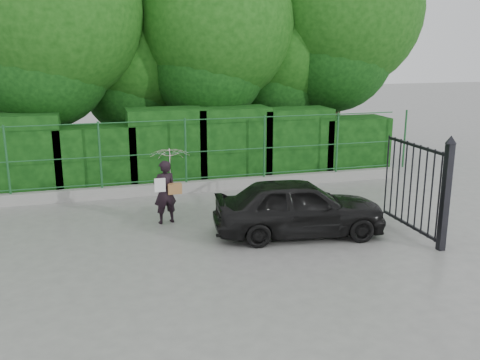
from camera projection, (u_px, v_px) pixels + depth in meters
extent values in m
plane|color=gray|center=(207.00, 252.00, 10.79)|extent=(80.00, 80.00, 0.00)
cube|color=#9E9E99|center=(172.00, 188.00, 14.95)|extent=(14.00, 0.25, 0.30)
cylinder|color=#1E582B|center=(7.00, 160.00, 13.58)|extent=(0.06, 0.06, 1.80)
cylinder|color=#1E582B|center=(100.00, 155.00, 14.19)|extent=(0.06, 0.06, 1.80)
cylinder|color=#1E582B|center=(186.00, 151.00, 14.79)|extent=(0.06, 0.06, 1.80)
cylinder|color=#1E582B|center=(264.00, 146.00, 15.40)|extent=(0.06, 0.06, 1.80)
cylinder|color=#1E582B|center=(337.00, 142.00, 16.01)|extent=(0.06, 0.06, 1.80)
cylinder|color=#1E582B|center=(405.00, 139.00, 16.62)|extent=(0.06, 0.06, 1.80)
cylinder|color=#1E582B|center=(172.00, 179.00, 14.89)|extent=(13.60, 0.03, 0.03)
cylinder|color=#1E582B|center=(171.00, 153.00, 14.70)|extent=(13.60, 0.03, 0.03)
cylinder|color=#1E582B|center=(170.00, 121.00, 14.48)|extent=(13.60, 0.03, 0.03)
cube|color=black|center=(20.00, 155.00, 14.58)|extent=(2.20, 1.20, 2.24)
cube|color=black|center=(96.00, 158.00, 15.16)|extent=(2.20, 1.20, 1.84)
cube|color=black|center=(166.00, 147.00, 15.64)|extent=(2.20, 1.20, 2.27)
cube|color=black|center=(232.00, 144.00, 16.17)|extent=(2.20, 1.20, 2.24)
cube|color=black|center=(294.00, 143.00, 16.71)|extent=(2.20, 1.20, 2.14)
cube|color=black|center=(351.00, 145.00, 17.28)|extent=(2.20, 1.20, 1.79)
cylinder|color=black|center=(58.00, 106.00, 16.15)|extent=(0.36, 0.36, 4.50)
sphere|color=#14470F|center=(50.00, 12.00, 15.48)|extent=(5.40, 5.40, 5.40)
cylinder|color=black|center=(138.00, 118.00, 18.18)|extent=(0.36, 0.36, 3.25)
sphere|color=#14470F|center=(136.00, 59.00, 17.70)|extent=(3.90, 3.90, 3.90)
cylinder|color=black|center=(216.00, 104.00, 17.78)|extent=(0.36, 0.36, 4.25)
sphere|color=#14470F|center=(216.00, 24.00, 17.15)|extent=(5.10, 5.10, 5.10)
cylinder|color=black|center=(280.00, 110.00, 19.19)|extent=(0.36, 0.36, 3.50)
sphere|color=#14470F|center=(281.00, 50.00, 18.67)|extent=(4.20, 4.20, 4.20)
cylinder|color=black|center=(336.00, 92.00, 19.19)|extent=(0.36, 0.36, 4.75)
sphere|color=#14470F|center=(340.00, 9.00, 18.48)|extent=(5.70, 5.70, 5.70)
cube|color=black|center=(445.00, 198.00, 10.62)|extent=(0.14, 0.14, 2.20)
cone|color=black|center=(451.00, 139.00, 10.32)|extent=(0.22, 0.22, 0.16)
cube|color=black|center=(409.00, 225.00, 11.92)|extent=(0.05, 2.00, 0.06)
cube|color=black|center=(415.00, 146.00, 11.48)|extent=(0.05, 2.00, 0.06)
cylinder|color=black|center=(439.00, 198.00, 10.81)|extent=(0.04, 0.04, 1.90)
cylinder|color=black|center=(431.00, 194.00, 11.05)|extent=(0.04, 0.04, 1.90)
cylinder|color=black|center=(424.00, 191.00, 11.28)|extent=(0.04, 0.04, 1.90)
cylinder|color=black|center=(417.00, 188.00, 11.51)|extent=(0.04, 0.04, 1.90)
cylinder|color=black|center=(411.00, 185.00, 11.75)|extent=(0.04, 0.04, 1.90)
cylinder|color=black|center=(404.00, 183.00, 11.98)|extent=(0.04, 0.04, 1.90)
cylinder|color=black|center=(398.00, 180.00, 12.21)|extent=(0.04, 0.04, 1.90)
cylinder|color=black|center=(392.00, 177.00, 12.45)|extent=(0.04, 0.04, 1.90)
cylinder|color=black|center=(387.00, 175.00, 12.68)|extent=(0.04, 0.04, 1.90)
imported|color=black|center=(165.00, 192.00, 12.35)|extent=(0.61, 0.46, 1.49)
imported|color=white|center=(170.00, 166.00, 12.29)|extent=(0.93, 0.94, 0.85)
cube|color=#A06F3B|center=(175.00, 189.00, 12.31)|extent=(0.32, 0.15, 0.24)
cube|color=white|center=(160.00, 185.00, 12.16)|extent=(0.25, 0.02, 0.32)
imported|color=black|center=(299.00, 207.00, 11.62)|extent=(3.88, 1.99, 1.26)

